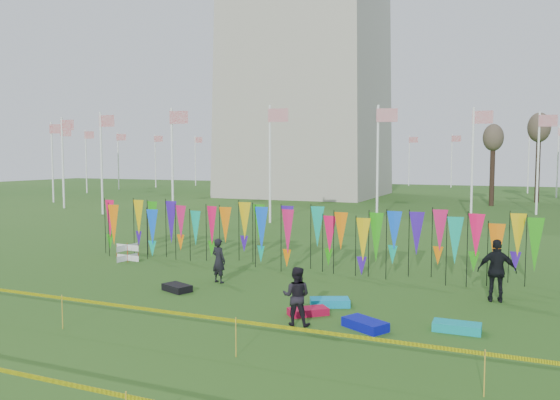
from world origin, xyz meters
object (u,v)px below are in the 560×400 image
at_px(box_kite, 127,253).
at_px(person_left, 219,261).
at_px(person_right, 497,271).
at_px(kite_bag_turquoise, 330,302).
at_px(kite_bag_blue, 365,324).
at_px(kite_bag_teal, 457,327).
at_px(kite_bag_red, 308,311).
at_px(kite_bag_black, 177,288).
at_px(person_mid, 296,296).

height_order(box_kite, person_left, person_left).
bearing_deg(person_right, kite_bag_turquoise, 23.75).
relative_size(box_kite, kite_bag_blue, 0.62).
distance_m(box_kite, kite_bag_teal, 14.72).
height_order(kite_bag_red, kite_bag_black, kite_bag_black).
distance_m(box_kite, kite_bag_red, 11.01).
distance_m(kite_bag_turquoise, kite_bag_teal, 3.87).
bearing_deg(kite_bag_blue, kite_bag_turquoise, 131.26).
relative_size(kite_bag_blue, kite_bag_red, 1.05).
bearing_deg(person_mid, kite_bag_black, -28.73).
relative_size(kite_bag_blue, kite_bag_teal, 0.98).
xyz_separation_m(kite_bag_black, kite_bag_teal, (9.00, -0.76, -0.00)).
distance_m(person_left, kite_bag_turquoise, 4.86).
bearing_deg(kite_bag_blue, person_right, 54.24).
distance_m(box_kite, kite_bag_turquoise, 10.85).
bearing_deg(box_kite, person_right, -3.69).
distance_m(person_mid, kite_bag_turquoise, 2.24).
relative_size(kite_bag_black, kite_bag_teal, 0.84).
distance_m(kite_bag_turquoise, kite_bag_blue, 2.31).
height_order(kite_bag_turquoise, kite_bag_blue, kite_bag_blue).
bearing_deg(box_kite, kite_bag_turquoise, -18.64).
height_order(box_kite, person_mid, person_mid).
bearing_deg(person_right, kite_bag_teal, 71.58).
xyz_separation_m(kite_bag_turquoise, kite_bag_teal, (3.74, -1.01, -0.00)).
bearing_deg(kite_bag_blue, kite_bag_teal, 18.13).
relative_size(kite_bag_red, kite_bag_teal, 0.93).
relative_size(box_kite, kite_bag_black, 0.72).
bearing_deg(kite_bag_teal, person_right, 76.54).
distance_m(box_kite, person_mid, 11.49).
relative_size(person_left, kite_bag_black, 1.60).
xyz_separation_m(kite_bag_blue, kite_bag_teal, (2.22, 0.73, -0.01)).
bearing_deg(kite_bag_turquoise, person_mid, -96.60).
distance_m(kite_bag_blue, kite_bag_black, 6.95).
bearing_deg(kite_bag_teal, kite_bag_red, -178.24).
bearing_deg(box_kite, kite_bag_red, -24.71).
bearing_deg(person_left, person_mid, 156.44).
relative_size(kite_bag_red, kite_bag_black, 1.12).
relative_size(person_left, kite_bag_turquoise, 1.37).
height_order(person_mid, kite_bag_red, person_mid).
xyz_separation_m(person_mid, person_right, (4.83, 4.64, 0.19)).
bearing_deg(kite_bag_blue, box_kite, 156.21).
relative_size(person_mid, kite_bag_black, 1.58).
distance_m(person_mid, person_right, 6.70).
bearing_deg(kite_bag_turquoise, kite_bag_black, -177.27).
bearing_deg(person_left, kite_bag_blue, 168.32).
bearing_deg(kite_bag_blue, person_left, 152.88).
xyz_separation_m(person_left, kite_bag_red, (4.32, -2.53, -0.69)).
distance_m(kite_bag_turquoise, kite_bag_black, 5.27).
distance_m(person_left, person_mid, 5.60).
height_order(person_mid, kite_bag_turquoise, person_mid).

